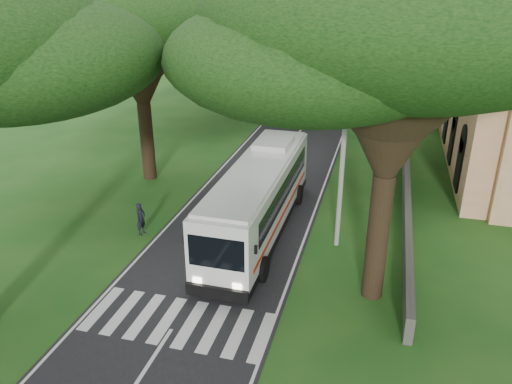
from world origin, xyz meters
name	(u,v)px	position (x,y,z in m)	size (l,w,h in m)	color
ground	(195,294)	(0.00, 0.00, 0.00)	(140.00, 140.00, 0.00)	#184A15
road	(299,133)	(0.00, 25.00, 0.01)	(8.00, 120.00, 0.04)	black
crosswalk	(177,322)	(0.00, -2.00, 0.00)	(8.00, 3.00, 0.01)	silver
property_wall	(405,138)	(9.00, 24.00, 0.60)	(0.35, 50.00, 1.20)	#383533
pole_near	(342,170)	(5.50, 6.00, 4.18)	(1.60, 0.24, 8.00)	gray
pole_mid	(367,87)	(5.50, 26.00, 4.18)	(1.60, 0.24, 8.00)	gray
pole_far	(378,53)	(5.50, 46.00, 4.18)	(1.60, 0.24, 8.00)	gray
tree_l_mida	(136,19)	(-8.00, 12.00, 10.38)	(12.63, 12.63, 13.22)	black
tree_r_near	(402,22)	(7.50, 2.00, 11.38)	(14.30, 14.30, 14.54)	black
coach_bus	(259,197)	(1.25, 6.29, 2.11)	(3.21, 13.30, 3.92)	silver
distant_car_a	(308,100)	(-0.80, 34.61, 0.70)	(1.59, 3.96, 1.35)	#9E9EA2
distant_car_b	(313,71)	(-3.00, 51.72, 0.67)	(1.36, 3.91, 1.29)	navy
distant_car_c	(361,65)	(2.87, 58.33, 0.70)	(1.86, 4.59, 1.33)	maroon
pedestrian	(141,219)	(-4.79, 4.46, 0.90)	(0.66, 0.43, 1.81)	black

